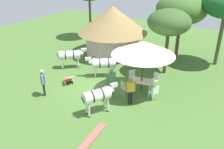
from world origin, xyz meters
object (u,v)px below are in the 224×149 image
at_px(thatched_hut, 113,28).
at_px(patio_chair_west_end, 124,88).
at_px(striped_lounge_chair, 69,80).
at_px(zebra_nearest_camera, 103,63).
at_px(shade_umbrella, 144,48).
at_px(acacia_tree_right_background, 169,22).
at_px(standing_watcher, 43,80).
at_px(guest_beside_umbrella, 111,79).
at_px(zebra_by_umbrella, 71,55).
at_px(patio_chair_near_hut, 155,79).
at_px(patio_chair_east_end, 133,76).
at_px(acacia_tree_far_lawn, 181,9).
at_px(patio_dining_table, 142,82).
at_px(patio_chair_near_lawn, 154,92).
at_px(guest_behind_table, 130,89).
at_px(zebra_toward_hut, 98,96).

relative_size(thatched_hut, patio_chair_west_end, 6.34).
relative_size(striped_lounge_chair, zebra_nearest_camera, 0.51).
distance_m(shade_umbrella, acacia_tree_right_background, 3.40).
distance_m(patio_chair_west_end, standing_watcher, 4.75).
relative_size(guest_beside_umbrella, zebra_by_umbrella, 0.98).
distance_m(shade_umbrella, patio_chair_near_hut, 2.57).
height_order(guest_beside_umbrella, striped_lounge_chair, guest_beside_umbrella).
distance_m(patio_chair_east_end, zebra_nearest_camera, 2.24).
bearing_deg(acacia_tree_far_lawn, standing_watcher, -114.29).
bearing_deg(patio_dining_table, patio_chair_near_lawn, -24.83).
distance_m(standing_watcher, zebra_by_umbrella, 4.16).
height_order(patio_chair_west_end, guest_behind_table, guest_behind_table).
relative_size(patio_chair_west_end, patio_chair_near_lawn, 1.00).
bearing_deg(patio_dining_table, standing_watcher, -142.70).
height_order(zebra_nearest_camera, acacia_tree_far_lawn, acacia_tree_far_lawn).
bearing_deg(acacia_tree_right_background, standing_watcher, -125.12).
xyz_separation_m(patio_chair_east_end, acacia_tree_right_background, (1.14, 2.64, 3.08)).
distance_m(patio_chair_near_hut, zebra_by_umbrella, 6.45).
height_order(patio_chair_east_end, striped_lounge_chair, patio_chair_east_end).
relative_size(standing_watcher, striped_lounge_chair, 1.73).
height_order(guest_behind_table, zebra_toward_hut, guest_behind_table).
xyz_separation_m(guest_beside_umbrella, zebra_by_umbrella, (-4.65, 1.78, -0.06)).
relative_size(acacia_tree_far_lawn, acacia_tree_right_background, 1.13).
distance_m(standing_watcher, zebra_nearest_camera, 4.29).
bearing_deg(patio_chair_west_end, acacia_tree_far_lawn, 118.74).
bearing_deg(patio_chair_east_end, guest_behind_table, 59.72).
relative_size(patio_chair_east_end, zebra_toward_hut, 0.47).
distance_m(guest_beside_umbrella, standing_watcher, 3.94).
bearing_deg(patio_chair_near_hut, acacia_tree_far_lawn, -63.44).
relative_size(patio_chair_east_end, standing_watcher, 0.54).
bearing_deg(striped_lounge_chair, shade_umbrella, -36.95).
distance_m(patio_chair_near_lawn, acacia_tree_far_lawn, 7.83).
xyz_separation_m(guest_behind_table, zebra_nearest_camera, (-3.26, 2.10, -0.02)).
bearing_deg(patio_chair_east_end, patio_chair_near_lawn, 94.72).
relative_size(guest_behind_table, striped_lounge_chair, 1.67).
relative_size(standing_watcher, zebra_nearest_camera, 0.88).
xyz_separation_m(standing_watcher, zebra_toward_hut, (3.71, 0.29, 0.02)).
distance_m(thatched_hut, acacia_tree_right_background, 5.51).
bearing_deg(thatched_hut, zebra_by_umbrella, -103.25).
height_order(thatched_hut, patio_chair_near_hut, thatched_hut).
height_order(striped_lounge_chair, zebra_by_umbrella, zebra_by_umbrella).
distance_m(patio_dining_table, standing_watcher, 5.82).
bearing_deg(patio_chair_east_end, guest_beside_umbrella, 24.08).
bearing_deg(zebra_toward_hut, patio_chair_east_end, 119.13).
height_order(patio_chair_near_lawn, guest_behind_table, guest_behind_table).
bearing_deg(zebra_by_umbrella, acacia_tree_right_background, 72.88).
bearing_deg(zebra_nearest_camera, zebra_toward_hut, 174.73).
distance_m(patio_dining_table, guest_behind_table, 1.63).
distance_m(thatched_hut, patio_chair_west_end, 7.28).
relative_size(patio_chair_east_end, guest_behind_table, 0.56).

